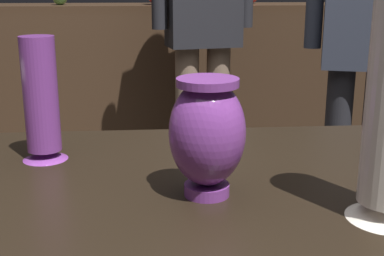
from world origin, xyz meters
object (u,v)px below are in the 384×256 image
(visitor_center_back, at_px, (203,10))
(visitor_near_right, at_px, (365,32))
(vase_centerpiece, at_px, (207,133))
(vase_right_accent, at_px, (41,103))

(visitor_center_back, relative_size, visitor_near_right, 1.07)
(visitor_near_right, bearing_deg, vase_centerpiece, 77.10)
(vase_right_accent, height_order, visitor_center_back, visitor_center_back)
(visitor_center_back, bearing_deg, vase_centerpiece, 73.93)
(vase_centerpiece, relative_size, vase_right_accent, 0.81)
(visitor_center_back, bearing_deg, visitor_near_right, 140.45)
(vase_centerpiece, height_order, visitor_center_back, visitor_center_back)
(vase_right_accent, relative_size, visitor_near_right, 0.14)
(vase_right_accent, relative_size, visitor_center_back, 0.14)
(vase_right_accent, xyz_separation_m, visitor_center_back, (0.44, 1.46, 0.08))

